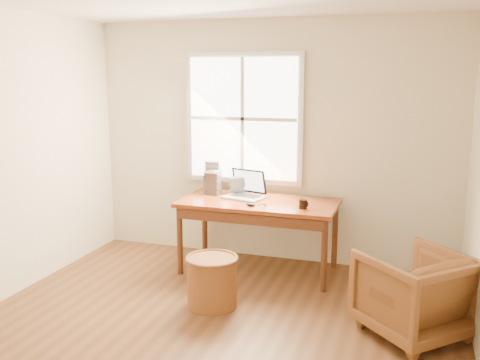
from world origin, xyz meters
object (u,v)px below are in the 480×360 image
object	(u,v)px
wicker_stool	(212,282)
coffee_mug	(303,204)
laptop	(244,185)
armchair	(414,294)
cd_stack_a	(213,181)
desk	(259,203)

from	to	relation	value
wicker_stool	coffee_mug	size ratio (longest dim) A/B	5.02
wicker_stool	laptop	size ratio (longest dim) A/B	1.08
laptop	wicker_stool	bearing A→B (deg)	-73.38
armchair	cd_stack_a	world-z (taller)	cd_stack_a
desk	armchair	distance (m)	1.87
armchair	desk	bearing A→B (deg)	-76.71
desk	cd_stack_a	size ratio (longest dim) A/B	6.45
cd_stack_a	desk	bearing A→B (deg)	-21.34
desk	laptop	distance (m)	0.25
desk	armchair	size ratio (longest dim) A/B	2.14
coffee_mug	wicker_stool	bearing A→B (deg)	-140.97
desk	laptop	world-z (taller)	laptop
wicker_stool	coffee_mug	distance (m)	1.17
desk	coffee_mug	size ratio (longest dim) A/B	18.22
desk	cd_stack_a	distance (m)	0.64
wicker_stool	cd_stack_a	distance (m)	1.43
cd_stack_a	armchair	bearing A→B (deg)	-29.18
laptop	cd_stack_a	size ratio (longest dim) A/B	1.64
wicker_stool	cd_stack_a	xyz separation A→B (m)	(-0.44, 1.19, 0.65)
armchair	wicker_stool	world-z (taller)	armchair
armchair	cd_stack_a	size ratio (longest dim) A/B	3.02
laptop	coffee_mug	world-z (taller)	laptop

